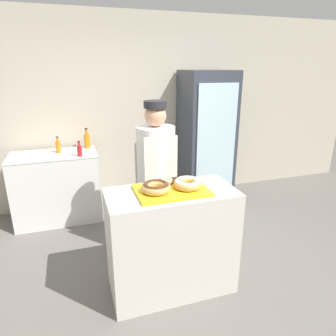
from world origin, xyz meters
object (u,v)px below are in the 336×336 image
at_px(bottle_orange, 58,146).
at_px(bottle_red, 80,150).
at_px(donut_light_glaze, 188,183).
at_px(bottle_orange_b, 87,140).
at_px(baker_person, 156,177).
at_px(donut_chocolate_glaze, 156,187).
at_px(beverage_fridge, 206,139).
at_px(donut_mini_center, 167,181).
at_px(brownie_back_left, 158,182).
at_px(brownie_back_right, 175,180).
at_px(chest_freezer, 57,187).
at_px(serving_tray, 172,190).

bearing_deg(bottle_orange, bottle_red, -44.59).
bearing_deg(donut_light_glaze, bottle_orange_b, 110.33).
height_order(baker_person, bottle_orange_b, baker_person).
xyz_separation_m(donut_chocolate_glaze, beverage_fridge, (1.26, 1.74, -0.07)).
xyz_separation_m(donut_mini_center, baker_person, (0.05, 0.50, -0.15)).
relative_size(donut_chocolate_glaze, brownie_back_left, 3.00).
bearing_deg(donut_chocolate_glaze, beverage_fridge, 54.21).
bearing_deg(donut_mini_center, donut_chocolate_glaze, -131.99).
bearing_deg(bottle_orange_b, donut_mini_center, -72.05).
relative_size(donut_light_glaze, bottle_red, 1.27).
bearing_deg(bottle_red, brownie_back_right, -60.96).
relative_size(donut_mini_center, baker_person, 0.07).
height_order(baker_person, chest_freezer, baker_person).
distance_m(brownie_back_left, baker_person, 0.53).
distance_m(baker_person, bottle_orange, 1.52).
bearing_deg(baker_person, bottle_red, 129.52).
bearing_deg(donut_chocolate_glaze, donut_mini_center, 48.01).
bearing_deg(baker_person, donut_mini_center, -95.24).
distance_m(serving_tray, beverage_fridge, 2.06).
xyz_separation_m(brownie_back_left, bottle_orange, (-0.87, 1.64, -0.01)).
bearing_deg(donut_mini_center, bottle_orange, 119.94).
height_order(brownie_back_left, bottle_orange, bottle_orange).
relative_size(serving_tray, bottle_red, 3.13).
bearing_deg(bottle_orange_b, donut_light_glaze, -69.67).
relative_size(beverage_fridge, bottle_orange_b, 7.07).
bearing_deg(brownie_back_right, baker_person, 94.05).
distance_m(serving_tray, donut_chocolate_glaze, 0.15).
height_order(brownie_back_left, chest_freezer, brownie_back_left).
height_order(baker_person, beverage_fridge, beverage_fridge).
distance_m(serving_tray, bottle_orange_b, 2.00).
bearing_deg(beverage_fridge, donut_light_glaze, -119.26).
bearing_deg(brownie_back_left, donut_chocolate_glaze, -110.79).
relative_size(serving_tray, baker_person, 0.36).
xyz_separation_m(donut_mini_center, bottle_orange_b, (-0.57, 1.77, 0.00)).
height_order(donut_light_glaze, beverage_fridge, beverage_fridge).
height_order(beverage_fridge, bottle_orange_b, beverage_fridge).
relative_size(bottle_orange, bottle_orange_b, 0.78).
xyz_separation_m(donut_chocolate_glaze, brownie_back_right, (0.22, 0.16, -0.03)).
distance_m(beverage_fridge, bottle_red, 1.82).
distance_m(donut_chocolate_glaze, bottle_red, 1.64).
bearing_deg(serving_tray, donut_chocolate_glaze, -174.81).
height_order(donut_light_glaze, bottle_orange_b, bottle_orange_b).
distance_m(bottle_orange, bottle_orange_b, 0.39).
bearing_deg(bottle_orange_b, bottle_red, -107.32).
distance_m(donut_light_glaze, bottle_red, 1.76).
bearing_deg(donut_light_glaze, brownie_back_left, 144.86).
bearing_deg(beverage_fridge, brownie_back_right, -123.12).
xyz_separation_m(donut_chocolate_glaze, bottle_red, (-0.55, 1.55, -0.05)).
height_order(donut_mini_center, brownie_back_right, donut_mini_center).
distance_m(donut_chocolate_glaze, beverage_fridge, 2.15).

